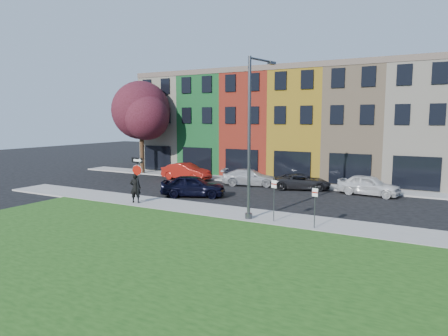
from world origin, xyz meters
The scene contains 16 objects.
ground centered at (0.00, 0.00, 0.00)m, with size 120.00×120.00×0.00m, color black.
sidewalk_near centered at (2.00, 3.00, 0.06)m, with size 40.00×3.00×0.12m, color gray.
sidewalk_far centered at (-3.00, 15.00, 0.06)m, with size 40.00×2.40×0.12m, color gray.
grass_park centered at (8.00, -6.00, 0.05)m, with size 40.00×16.00×0.10m, color #1C4213.
rowhouse_block centered at (-2.50, 21.18, 4.99)m, with size 30.00×10.12×10.00m.
stop_sign centered at (-5.81, 2.29, 2.26)m, with size 1.04×0.22×3.01m.
man centered at (-6.06, 2.35, 1.11)m, with size 0.85×0.73×1.98m, color black.
sedan_near centered at (-4.17, 6.44, 0.79)m, with size 5.03×3.53×1.59m, color black.
parked_car_red centered at (-9.14, 12.89, 0.78)m, with size 4.81×1.85×1.56m, color maroon.
parked_car_silver centered at (-2.60, 12.92, 0.70)m, with size 5.15×3.18×1.39m, color #A7A7AB.
parked_car_dark centered at (1.88, 13.14, 0.64)m, with size 5.02×3.53×1.27m, color black.
parked_car_white centered at (7.02, 13.12, 0.76)m, with size 4.67×2.34×1.53m, color silver.
street_lamp centered at (2.40, 2.24, 4.59)m, with size 0.79×2.55×8.86m.
parking_sign_a centered at (3.81, 2.15, 1.59)m, with size 0.32×0.12×2.39m.
parking_sign_b centered at (6.13, 1.89, 1.46)m, with size 0.31×0.12×2.14m.
tree_purple centered at (-15.35, 14.25, 6.37)m, with size 7.08×6.19×9.35m.
Camera 1 is at (11.58, -17.71, 5.65)m, focal length 32.00 mm.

